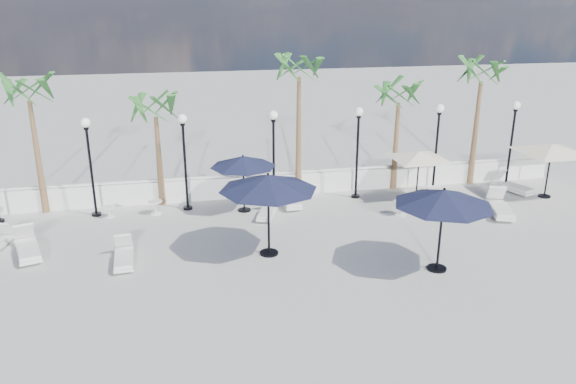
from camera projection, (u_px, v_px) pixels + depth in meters
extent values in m
plane|color=#A7A6A1|center=(311.00, 276.00, 17.07)|extent=(100.00, 100.00, 0.00)
cube|color=silver|center=(270.00, 185.00, 23.86)|extent=(26.00, 0.30, 0.90)
cube|color=silver|center=(270.00, 173.00, 23.69)|extent=(26.00, 0.12, 0.08)
cylinder|color=black|center=(0.00, 221.00, 21.10)|extent=(0.36, 0.36, 0.10)
cylinder|color=black|center=(97.00, 214.00, 21.75)|extent=(0.36, 0.36, 0.10)
cylinder|color=black|center=(91.00, 172.00, 21.19)|extent=(0.10, 0.10, 3.50)
cylinder|color=black|center=(86.00, 128.00, 20.63)|extent=(0.18, 0.18, 0.10)
sphere|color=white|center=(85.00, 123.00, 20.56)|extent=(0.36, 0.36, 0.36)
cylinder|color=black|center=(188.00, 208.00, 22.41)|extent=(0.36, 0.36, 0.10)
cylinder|color=black|center=(185.00, 167.00, 21.85)|extent=(0.10, 0.10, 3.50)
cylinder|color=black|center=(183.00, 124.00, 21.29)|extent=(0.18, 0.18, 0.10)
sphere|color=white|center=(182.00, 119.00, 21.22)|extent=(0.36, 0.36, 0.36)
cylinder|color=black|center=(274.00, 202.00, 23.06)|extent=(0.36, 0.36, 0.10)
cylinder|color=black|center=(274.00, 162.00, 22.50)|extent=(0.10, 0.10, 3.50)
cylinder|color=black|center=(273.00, 120.00, 21.94)|extent=(0.18, 0.18, 0.10)
sphere|color=white|center=(273.00, 115.00, 21.87)|extent=(0.36, 0.36, 0.36)
cylinder|color=black|center=(355.00, 196.00, 23.72)|extent=(0.36, 0.36, 0.10)
cylinder|color=black|center=(357.00, 157.00, 23.16)|extent=(0.10, 0.10, 3.50)
cylinder|color=black|center=(359.00, 117.00, 22.60)|extent=(0.18, 0.18, 0.10)
sphere|color=white|center=(359.00, 112.00, 22.53)|extent=(0.36, 0.36, 0.36)
cylinder|color=black|center=(432.00, 191.00, 24.37)|extent=(0.36, 0.36, 0.10)
cylinder|color=black|center=(436.00, 153.00, 23.81)|extent=(0.10, 0.10, 3.50)
cylinder|color=black|center=(439.00, 113.00, 23.25)|extent=(0.18, 0.18, 0.10)
sphere|color=white|center=(440.00, 108.00, 23.18)|extent=(0.36, 0.36, 0.36)
cylinder|color=black|center=(505.00, 186.00, 25.03)|extent=(0.36, 0.36, 0.10)
cylinder|color=black|center=(510.00, 149.00, 24.47)|extent=(0.10, 0.10, 3.50)
cylinder|color=black|center=(516.00, 110.00, 23.91)|extent=(0.18, 0.18, 0.10)
sphere|color=white|center=(516.00, 105.00, 23.84)|extent=(0.36, 0.36, 0.36)
cone|color=brown|center=(38.00, 158.00, 21.41)|extent=(0.28, 0.28, 4.40)
cone|color=brown|center=(159.00, 162.00, 22.38)|extent=(0.28, 0.28, 3.60)
cone|color=brown|center=(299.00, 138.00, 23.22)|extent=(0.28, 0.28, 5.00)
cone|color=brown|center=(396.00, 147.00, 24.22)|extent=(0.28, 0.28, 3.80)
cone|color=brown|center=(475.00, 134.00, 24.78)|extent=(0.28, 0.28, 4.60)
cube|color=silver|center=(4.00, 228.00, 19.33)|extent=(0.61, 0.51, 0.53)
cube|color=silver|center=(124.00, 259.00, 17.83)|extent=(0.69, 1.79, 0.09)
cube|color=silver|center=(124.00, 259.00, 17.58)|extent=(0.62, 1.22, 0.09)
cube|color=silver|center=(123.00, 240.00, 18.37)|extent=(0.57, 0.45, 0.55)
cube|color=silver|center=(28.00, 251.00, 18.36)|extent=(1.25, 2.13, 0.11)
cube|color=silver|center=(28.00, 251.00, 18.10)|extent=(1.02, 1.49, 0.11)
cube|color=silver|center=(24.00, 231.00, 18.90)|extent=(0.75, 0.65, 0.63)
cube|color=silver|center=(289.00, 201.00, 22.86)|extent=(0.73, 1.93, 0.10)
cube|color=silver|center=(290.00, 201.00, 22.58)|extent=(0.66, 1.31, 0.10)
cube|color=silver|center=(284.00, 186.00, 23.43)|extent=(0.62, 0.48, 0.59)
cube|color=silver|center=(267.00, 213.00, 21.65)|extent=(1.08, 1.74, 0.09)
cube|color=silver|center=(266.00, 213.00, 21.41)|extent=(0.86, 1.22, 0.09)
cube|color=silver|center=(270.00, 199.00, 22.16)|extent=(0.62, 0.54, 0.51)
cube|color=silver|center=(432.00, 203.00, 22.68)|extent=(1.16, 1.71, 0.09)
cube|color=silver|center=(432.00, 203.00, 22.45)|extent=(0.91, 1.21, 0.09)
cube|color=silver|center=(432.00, 190.00, 23.18)|extent=(0.62, 0.56, 0.51)
cube|color=silver|center=(500.00, 210.00, 21.86)|extent=(1.35, 2.23, 0.11)
cube|color=silver|center=(502.00, 209.00, 21.55)|extent=(1.09, 1.56, 0.11)
cube|color=silver|center=(496.00, 192.00, 22.52)|extent=(0.79, 0.69, 0.66)
cube|color=silver|center=(512.00, 188.00, 24.38)|extent=(1.24, 2.01, 0.10)
cube|color=silver|center=(518.00, 187.00, 24.14)|extent=(0.99, 1.41, 0.10)
cube|color=silver|center=(499.00, 175.00, 24.88)|extent=(0.71, 0.63, 0.60)
cylinder|color=silver|center=(156.00, 214.00, 21.91)|extent=(0.43, 0.43, 0.03)
cylinder|color=silver|center=(156.00, 208.00, 21.83)|extent=(0.06, 0.06, 0.51)
cylinder|color=silver|center=(155.00, 201.00, 21.74)|extent=(0.55, 0.55, 0.03)
cylinder|color=silver|center=(110.00, 217.00, 21.58)|extent=(0.35, 0.35, 0.03)
cylinder|color=silver|center=(109.00, 212.00, 21.52)|extent=(0.05, 0.05, 0.42)
cylinder|color=silver|center=(109.00, 207.00, 21.45)|extent=(0.45, 0.45, 0.03)
cylinder|color=silver|center=(400.00, 215.00, 21.80)|extent=(0.46, 0.46, 0.03)
cylinder|color=silver|center=(401.00, 208.00, 21.72)|extent=(0.07, 0.07, 0.55)
cylinder|color=silver|center=(401.00, 202.00, 21.62)|extent=(0.59, 0.59, 0.03)
cylinder|color=black|center=(269.00, 253.00, 18.52)|extent=(0.61, 0.61, 0.07)
cylinder|color=black|center=(269.00, 216.00, 18.09)|extent=(0.08, 0.08, 2.68)
cone|color=black|center=(268.00, 182.00, 17.71)|extent=(3.18, 3.18, 0.49)
sphere|color=black|center=(268.00, 174.00, 17.62)|extent=(0.09, 0.09, 0.09)
cylinder|color=black|center=(244.00, 210.00, 22.25)|extent=(0.51, 0.51, 0.06)
cylinder|color=black|center=(244.00, 184.00, 21.89)|extent=(0.06, 0.06, 2.20)
cone|color=black|center=(243.00, 161.00, 21.59)|extent=(2.57, 2.57, 0.41)
sphere|color=black|center=(243.00, 156.00, 21.51)|extent=(0.07, 0.07, 0.07)
cylinder|color=black|center=(437.00, 268.00, 17.47)|extent=(0.60, 0.60, 0.06)
cylinder|color=black|center=(440.00, 231.00, 17.05)|extent=(0.08, 0.08, 2.57)
cone|color=black|center=(444.00, 198.00, 16.69)|extent=(3.00, 3.00, 0.48)
sphere|color=black|center=(445.00, 189.00, 16.61)|extent=(0.09, 0.09, 0.09)
cylinder|color=black|center=(544.00, 196.00, 23.79)|extent=(0.51, 0.51, 0.06)
cylinder|color=black|center=(548.00, 171.00, 23.42)|extent=(0.07, 0.07, 2.26)
pyramid|color=beige|center=(552.00, 145.00, 23.04)|extent=(5.00, 5.00, 0.34)
cylinder|color=black|center=(416.00, 197.00, 23.71)|extent=(0.46, 0.46, 0.05)
cylinder|color=black|center=(418.00, 175.00, 23.39)|extent=(0.06, 0.06, 1.98)
pyramid|color=beige|center=(420.00, 152.00, 23.05)|extent=(4.31, 4.31, 0.31)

